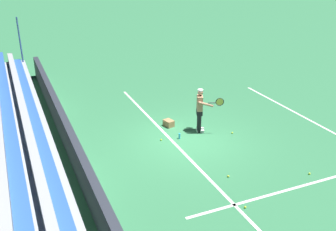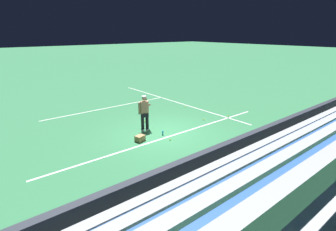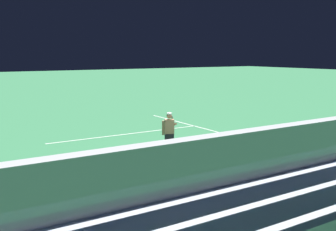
{
  "view_description": "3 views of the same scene",
  "coord_description": "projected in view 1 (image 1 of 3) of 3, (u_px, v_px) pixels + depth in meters",
  "views": [
    {
      "loc": [
        11.67,
        -5.78,
        6.58
      ],
      "look_at": [
        -0.8,
        -0.39,
        0.75
      ],
      "focal_mm": 42.0,
      "sensor_mm": 36.0,
      "label": 1
    },
    {
      "loc": [
        -7.12,
        -8.97,
        4.56
      ],
      "look_at": [
        0.37,
        0.15,
        0.74
      ],
      "focal_mm": 28.0,
      "sensor_mm": 36.0,
      "label": 2
    },
    {
      "loc": [
        -8.62,
        -11.87,
        3.99
      ],
      "look_at": [
        0.09,
        1.87,
        1.42
      ],
      "focal_mm": 42.0,
      "sensor_mm": 36.0,
      "label": 3
    }
  ],
  "objects": [
    {
      "name": "tennis_player",
      "position": [
        200.0,
        110.0,
        14.93
      ],
      "size": [
        0.85,
        0.91,
        1.71
      ],
      "color": "black",
      "rests_on": "ground"
    },
    {
      "name": "court_service_line_white",
      "position": [
        304.0,
        117.0,
        16.55
      ],
      "size": [
        8.22,
        0.1,
        0.01
      ],
      "primitive_type": "cube",
      "color": "white",
      "rests_on": "ground"
    },
    {
      "name": "tennis_ball_far_right",
      "position": [
        232.0,
        133.0,
        15.06
      ],
      "size": [
        0.07,
        0.07,
        0.07
      ],
      "primitive_type": "sphere",
      "color": "#CCE533",
      "rests_on": "ground"
    },
    {
      "name": "tennis_ball_stray_back",
      "position": [
        245.0,
        207.0,
        10.75
      ],
      "size": [
        0.07,
        0.07,
        0.07
      ],
      "primitive_type": "sphere",
      "color": "#CCE533",
      "rests_on": "ground"
    },
    {
      "name": "court_baseline_white",
      "position": [
        174.0,
        143.0,
        14.36
      ],
      "size": [
        12.0,
        0.1,
        0.01
      ],
      "primitive_type": "cube",
      "color": "white",
      "rests_on": "ground"
    },
    {
      "name": "ball_box_cardboard",
      "position": [
        169.0,
        123.0,
        15.65
      ],
      "size": [
        0.46,
        0.39,
        0.26
      ],
      "primitive_type": "cube",
      "rotation": [
        0.0,
        0.0,
        0.25
      ],
      "color": "#A87F51",
      "rests_on": "ground"
    },
    {
      "name": "tennis_ball_far_left",
      "position": [
        228.0,
        176.0,
        12.2
      ],
      "size": [
        0.07,
        0.07,
        0.07
      ],
      "primitive_type": "sphere",
      "color": "#CCE533",
      "rests_on": "ground"
    },
    {
      "name": "tennis_ball_near_player",
      "position": [
        310.0,
        174.0,
        12.34
      ],
      "size": [
        0.07,
        0.07,
        0.07
      ],
      "primitive_type": "sphere",
      "color": "#CCE533",
      "rests_on": "ground"
    },
    {
      "name": "water_bottle",
      "position": [
        179.0,
        136.0,
        14.63
      ],
      "size": [
        0.07,
        0.07,
        0.22
      ],
      "primitive_type": "cylinder",
      "color": "#33B2E5",
      "rests_on": "ground"
    },
    {
      "name": "tennis_ball_midcourt",
      "position": [
        161.0,
        140.0,
        14.52
      ],
      "size": [
        0.07,
        0.07,
        0.07
      ],
      "primitive_type": "sphere",
      "color": "#CCE533",
      "rests_on": "ground"
    },
    {
      "name": "ground_plane",
      "position": [
        186.0,
        140.0,
        14.55
      ],
      "size": [
        160.0,
        160.0,
        0.0
      ],
      "primitive_type": "plane",
      "color": "#337A4C"
    },
    {
      "name": "back_wall_sponsor_board",
      "position": [
        73.0,
        148.0,
        12.83
      ],
      "size": [
        20.73,
        0.25,
        1.1
      ],
      "color": "#2D333D",
      "rests_on": "ground"
    }
  ]
}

